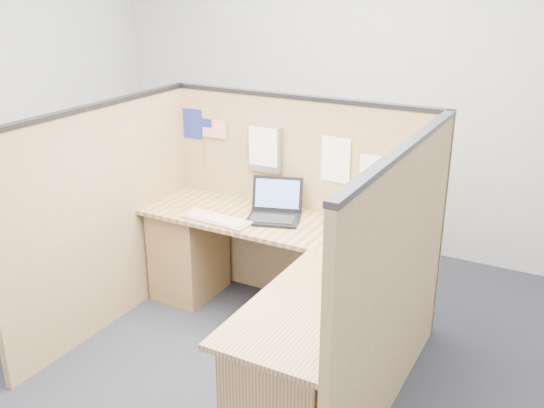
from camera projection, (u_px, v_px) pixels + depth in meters
The scene contains 13 objects.
floor at pixel (226, 366), 3.77m from camera, with size 5.00×5.00×0.00m, color black.
wall_back at pixel (365, 86), 5.12m from camera, with size 5.00×5.00×0.00m, color #AFB2B5.
cubicle_partitions at pixel (259, 229), 3.85m from camera, with size 2.06×1.83×1.53m.
l_desk at pixel (274, 297), 3.78m from camera, with size 1.95×1.75×0.73m.
laptop at pixel (278, 209), 4.12m from camera, with size 0.41×0.43×0.25m.
keyboard at pixel (217, 220), 4.05m from camera, with size 0.49×0.20×0.03m.
mouse at pixel (363, 247), 3.63m from camera, with size 0.12×0.07×0.05m, color silver.
hand_forearm at pixel (355, 254), 3.49m from camera, with size 0.12×0.42×0.09m.
blue_poster at pixel (193, 124), 4.52m from camera, with size 0.17×0.00×0.22m, color navy.
american_flag at pixel (212, 130), 4.44m from camera, with size 0.21×0.01×0.36m.
file_holder at pixel (265, 149), 4.25m from camera, with size 0.26×0.05×0.33m.
paper_left at pixel (334, 160), 4.05m from camera, with size 0.24×0.00×0.31m, color white.
paper_right at pixel (375, 176), 3.94m from camera, with size 0.22×0.00×0.27m, color white.
Camera 1 is at (1.77, -2.64, 2.27)m, focal length 40.00 mm.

